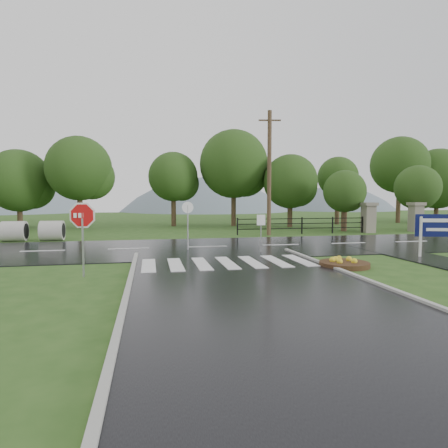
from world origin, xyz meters
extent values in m
plane|color=#2A4E1A|center=(0.00, 0.00, 0.00)|extent=(120.00, 120.00, 0.00)
cube|color=black|center=(0.00, 10.00, 0.00)|extent=(90.00, 8.00, 0.04)
cube|color=black|center=(8.50, 4.00, 0.00)|extent=(2.20, 11.00, 0.04)
cube|color=silver|center=(-3.00, 5.00, 0.06)|extent=(0.50, 2.80, 0.02)
cube|color=silver|center=(-2.00, 5.00, 0.06)|extent=(0.50, 2.80, 0.02)
cube|color=silver|center=(-1.00, 5.00, 0.06)|extent=(0.50, 2.80, 0.02)
cube|color=silver|center=(0.00, 5.00, 0.06)|extent=(0.50, 2.80, 0.02)
cube|color=silver|center=(1.00, 5.00, 0.06)|extent=(0.50, 2.80, 0.02)
cube|color=silver|center=(2.00, 5.00, 0.06)|extent=(0.50, 2.80, 0.02)
cube|color=silver|center=(3.00, 5.00, 0.06)|extent=(0.50, 2.80, 0.02)
cube|color=#A3A39B|center=(-3.55, -4.00, 0.00)|extent=(0.15, 24.00, 0.12)
cube|color=gray|center=(13.00, 16.00, 1.00)|extent=(0.80, 0.80, 2.00)
cube|color=#6B6659|center=(13.00, 16.00, 2.12)|extent=(1.00, 1.00, 0.24)
cube|color=gray|center=(17.00, 16.00, 1.00)|extent=(0.80, 0.80, 2.00)
cube|color=#6B6659|center=(17.00, 16.00, 2.12)|extent=(1.00, 1.00, 0.24)
cube|color=black|center=(7.75, 16.00, 0.40)|extent=(9.50, 0.05, 0.05)
cube|color=black|center=(7.75, 16.00, 0.75)|extent=(9.50, 0.05, 0.05)
cube|color=black|center=(7.75, 16.00, 1.10)|extent=(9.50, 0.05, 0.05)
cube|color=black|center=(3.00, 16.00, 0.60)|extent=(0.08, 0.08, 1.20)
cube|color=black|center=(12.50, 16.00, 0.60)|extent=(0.08, 0.08, 1.20)
cube|color=black|center=(17.50, 16.00, 0.60)|extent=(0.08, 0.08, 1.20)
sphere|color=slate|center=(-28.00, 65.00, -14.40)|extent=(40.00, 40.00, 40.00)
sphere|color=slate|center=(8.00, 65.00, -17.28)|extent=(48.00, 48.00, 48.00)
sphere|color=slate|center=(36.00, 65.00, -12.96)|extent=(36.00, 36.00, 36.00)
cylinder|color=#9E9B93|center=(-10.86, 15.00, 0.60)|extent=(1.30, 1.20, 1.20)
cylinder|color=#9E9B93|center=(-8.76, 15.00, 0.60)|extent=(1.30, 1.20, 1.20)
cube|color=#939399|center=(-5.08, 3.60, 0.96)|extent=(0.06, 0.06, 1.92)
cylinder|color=white|center=(-5.08, 3.62, 2.01)|extent=(1.14, 0.22, 1.15)
cylinder|color=red|center=(-5.08, 3.60, 2.01)|extent=(0.99, 0.21, 1.00)
cube|color=silver|center=(8.51, 4.96, 0.89)|extent=(0.11, 0.11, 1.78)
cube|color=#0B1148|center=(9.49, 4.96, 1.38)|extent=(2.06, 0.65, 0.98)
cube|color=white|center=(9.49, 4.93, 1.60)|extent=(1.63, 0.48, 0.16)
cube|color=white|center=(9.49, 4.93, 1.20)|extent=(1.20, 0.36, 0.13)
cylinder|color=#332111|center=(4.20, 3.61, 0.09)|extent=(1.84, 1.84, 0.18)
cube|color=#939399|center=(2.14, 7.56, 0.84)|extent=(0.04, 0.04, 1.69)
cube|color=white|center=(2.14, 7.54, 1.56)|extent=(0.40, 0.04, 0.49)
cylinder|color=#939399|center=(-1.13, 9.05, 1.12)|extent=(0.07, 0.07, 2.23)
cylinder|color=white|center=(-1.13, 9.03, 2.12)|extent=(0.56, 0.05, 0.56)
cylinder|color=#473523|center=(5.11, 15.50, 4.24)|extent=(0.28, 0.28, 8.48)
cube|color=brown|center=(5.11, 15.50, 7.82)|extent=(1.50, 0.35, 0.09)
cylinder|color=#3D2B1C|center=(11.85, 17.50, 1.29)|extent=(0.39, 0.39, 2.58)
sphere|color=#1F3E13|center=(11.85, 17.50, 3.09)|extent=(3.25, 3.25, 3.25)
cylinder|color=#3D2B1C|center=(18.25, 17.50, 1.42)|extent=(0.41, 0.41, 2.85)
sphere|color=#1F3E13|center=(18.25, 17.50, 3.42)|extent=(3.56, 3.56, 3.56)
camera|label=1|loc=(-2.92, -9.12, 2.58)|focal=30.00mm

